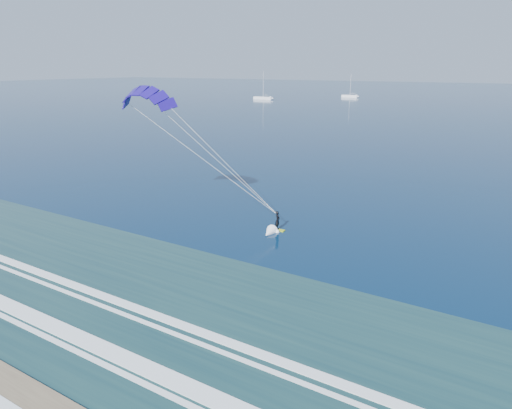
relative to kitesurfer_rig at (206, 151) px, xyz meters
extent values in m
cube|color=#1E423F|center=(4.65, -16.62, -7.14)|extent=(600.00, 22.00, 0.03)
cube|color=white|center=(4.65, -23.12, -7.12)|extent=(600.00, 0.90, 0.07)
cube|color=white|center=(4.65, -19.12, -7.12)|extent=(600.00, 1.10, 0.07)
cube|color=white|center=(4.65, -15.12, -7.12)|extent=(600.00, 0.70, 0.07)
cube|color=#A2BC16|center=(6.39, 2.07, -7.11)|extent=(1.43, 0.46, 0.08)
imported|color=black|center=(6.39, 2.07, -6.19)|extent=(0.55, 0.72, 1.77)
cone|color=white|center=(6.24, 0.77, -7.07)|extent=(1.31, 1.74, 1.10)
cube|color=white|center=(-82.40, 149.25, -6.55)|extent=(9.16, 2.40, 1.20)
cylinder|color=silver|center=(-82.40, 149.25, -0.35)|extent=(0.18, 0.18, 11.20)
cylinder|color=silver|center=(-81.20, 149.25, -5.15)|extent=(2.60, 0.12, 0.12)
cube|color=white|center=(-53.63, 182.60, -6.55)|extent=(7.73, 2.40, 1.20)
cylinder|color=silver|center=(-53.63, 182.60, -1.18)|extent=(0.18, 0.18, 9.55)
cylinder|color=silver|center=(-52.43, 182.60, -5.15)|extent=(2.60, 0.12, 0.12)
camera|label=1|loc=(25.49, -32.86, 7.44)|focal=32.00mm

